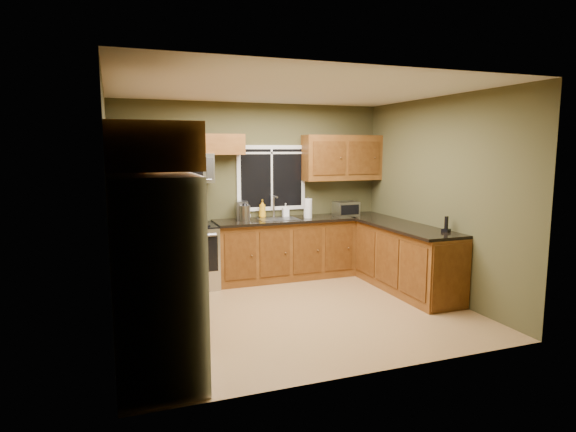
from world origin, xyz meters
TOP-DOWN VIEW (x-y plane):
  - floor at (0.00, 0.00)m, footprint 4.20×4.20m
  - ceiling at (0.00, 0.00)m, footprint 4.20×4.20m
  - back_wall at (0.00, 1.80)m, footprint 4.20×0.00m
  - front_wall at (0.00, -1.80)m, footprint 4.20×0.00m
  - left_wall at (-2.10, 0.00)m, footprint 0.00×3.60m
  - right_wall at (2.10, 0.00)m, footprint 0.00×3.60m
  - window at (0.30, 1.78)m, footprint 1.12×0.03m
  - base_cabinets_left at (-1.80, 0.48)m, footprint 0.60×2.65m
  - countertop_left at (-1.78, 0.48)m, footprint 0.65×2.65m
  - base_cabinets_back at (0.42, 1.50)m, footprint 2.17×0.60m
  - countertop_back at (0.42, 1.48)m, footprint 2.17×0.65m
  - base_cabinets_peninsula at (1.80, 0.54)m, footprint 0.60×2.52m
  - countertop_peninsula at (1.78, 0.55)m, footprint 0.65×2.50m
  - upper_cabinets_left at (-1.94, 0.48)m, footprint 0.33×2.65m
  - upper_cabinets_back_left at (-0.85, 1.64)m, footprint 1.30×0.33m
  - upper_cabinets_back_right at (1.45, 1.64)m, footprint 1.30×0.33m
  - upper_cabinet_over_fridge at (-1.74, -1.30)m, footprint 0.72×0.90m
  - refrigerator at (-1.74, -1.30)m, footprint 0.74×0.90m
  - range at (-1.05, 1.47)m, footprint 0.76×0.69m
  - microwave at (-1.05, 1.61)m, footprint 0.76×0.41m
  - sink at (0.30, 1.49)m, footprint 0.60×0.42m
  - toaster_oven at (1.44, 1.44)m, footprint 0.38×0.30m
  - coffee_maker at (-0.23, 1.61)m, footprint 0.20×0.25m
  - kettle at (-0.22, 1.49)m, footprint 0.20×0.20m
  - paper_towel_roll at (0.78, 1.44)m, footprint 0.14×0.14m
  - soap_bottle_a at (0.12, 1.70)m, footprint 0.14×0.14m
  - soap_bottle_b at (0.50, 1.70)m, footprint 0.10×0.10m
  - soap_bottle_c at (-0.15, 1.61)m, footprint 0.16×0.16m
  - cordless_phone at (1.98, -0.34)m, footprint 0.12×0.12m

SIDE VIEW (x-z plane):
  - floor at x=0.00m, z-range 0.00..0.00m
  - base_cabinets_peninsula at x=1.80m, z-range 0.00..0.90m
  - base_cabinets_left at x=-1.80m, z-range 0.00..0.90m
  - base_cabinets_back at x=0.42m, z-range 0.00..0.90m
  - range at x=-1.05m, z-range 0.00..0.94m
  - refrigerator at x=-1.74m, z-range 0.00..1.80m
  - countertop_left at x=-1.78m, z-range 0.90..0.94m
  - countertop_back at x=0.42m, z-range 0.90..0.94m
  - countertop_peninsula at x=1.78m, z-range 0.90..0.94m
  - sink at x=0.30m, z-range 0.77..1.13m
  - cordless_phone at x=1.98m, z-range 0.90..1.10m
  - soap_bottle_c at x=-0.15m, z-range 0.94..1.10m
  - soap_bottle_b at x=0.50m, z-range 0.94..1.15m
  - toaster_oven at x=1.44m, z-range 0.94..1.17m
  - kettle at x=-0.22m, z-range 0.93..1.21m
  - coffee_maker at x=-0.23m, z-range 0.93..1.21m
  - soap_bottle_a at x=0.12m, z-range 0.94..1.22m
  - paper_towel_roll at x=0.78m, z-range 0.92..1.25m
  - back_wall at x=0.00m, z-range -0.75..3.45m
  - front_wall at x=0.00m, z-range -0.75..3.45m
  - left_wall at x=-2.10m, z-range -0.45..3.15m
  - right_wall at x=2.10m, z-range -0.45..3.15m
  - window at x=0.30m, z-range 1.04..2.06m
  - microwave at x=-1.05m, z-range 1.52..1.94m
  - upper_cabinets_left at x=-1.94m, z-range 1.50..2.22m
  - upper_cabinets_back_right at x=1.45m, z-range 1.50..2.22m
  - upper_cabinet_over_fridge at x=-1.74m, z-range 1.84..2.22m
  - upper_cabinets_back_left at x=-0.85m, z-range 1.92..2.22m
  - ceiling at x=0.00m, z-range 2.70..2.70m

